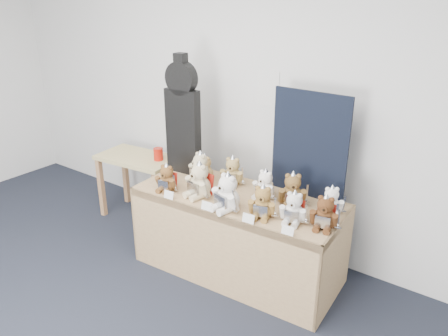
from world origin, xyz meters
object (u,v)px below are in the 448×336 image
Objects in this scene: display_table at (234,216)px; teddy_front_far_left at (167,179)px; teddy_front_end at (325,214)px; teddy_back_centre_right at (265,185)px; guitar_case at (183,117)px; teddy_front_far_right at (294,209)px; red_cup at (158,154)px; teddy_front_centre at (227,194)px; teddy_back_far_left at (204,169)px; teddy_back_left at (200,169)px; teddy_back_end at (331,202)px; teddy_back_centre_left at (232,172)px; teddy_front_right at (262,203)px; teddy_front_left at (199,181)px; side_table at (138,167)px; teddy_back_right at (292,191)px.

display_table is 6.82× the size of teddy_front_far_left.
teddy_front_end is 0.60m from teddy_back_centre_right.
guitar_case reaches higher than teddy_front_far_right.
teddy_front_far_left is at bearing 175.61° from teddy_front_far_right.
teddy_front_centre reaches higher than red_cup.
teddy_front_end reaches higher than teddy_back_far_left.
teddy_front_far_right is 0.89× the size of teddy_back_left.
teddy_back_left is at bearing 151.69° from teddy_back_end.
teddy_back_end is at bearing -3.18° from red_cup.
teddy_back_left is (-0.43, 0.12, 0.27)m from display_table.
teddy_front_centre is 1.34× the size of teddy_back_end.
teddy_front_end is at bearing 3.71° from teddy_front_far_right.
guitar_case reaches higher than teddy_back_centre_left.
red_cup is 0.95m from teddy_back_centre_left.
teddy_front_far_left is at bearing -165.14° from display_table.
teddy_front_right is at bearing 2.95° from teddy_back_left.
teddy_front_end is 1.04× the size of teddy_back_far_left.
red_cup is 0.39× the size of teddy_front_left.
teddy_front_left is (1.11, -0.39, 0.27)m from side_table.
teddy_back_far_left is at bearing -177.90° from teddy_back_centre_left.
teddy_back_end is (0.30, 0.04, -0.02)m from teddy_back_right.
guitar_case reaches higher than teddy_front_far_left.
teddy_back_left reaches higher than side_table.
teddy_back_far_left is (-0.47, 0.32, -0.02)m from teddy_front_centre.
teddy_back_left is at bearing -15.46° from side_table.
red_cup is 0.47× the size of teddy_back_centre_right.
display_table is 0.52m from teddy_back_left.
guitar_case is 3.86× the size of teddy_front_end.
teddy_back_far_left is (-0.82, -0.03, -0.01)m from teddy_back_right.
teddy_front_right is at bearing -6.49° from teddy_back_far_left.
teddy_back_left is 1.14m from teddy_back_end.
teddy_front_right is 0.23m from teddy_front_far_right.
teddy_back_right is (1.53, -0.14, 0.08)m from red_cup.
teddy_back_centre_left is (-0.92, 0.23, 0.00)m from teddy_front_end.
teddy_back_centre_left is (-0.72, 0.28, 0.00)m from teddy_front_far_right.
teddy_back_left reaches higher than teddy_back_end.
teddy_back_left is 1.14× the size of teddy_back_centre_right.
teddy_front_far_left reaches higher than teddy_back_end.
teddy_front_far_right reaches higher than teddy_front_far_left.
guitar_case reaches higher than teddy_front_right.
teddy_front_far_left is at bearing 175.92° from teddy_front_end.
teddy_front_centre is at bearing -104.40° from teddy_back_centre_right.
display_table is 5.39× the size of teddy_front_left.
teddy_back_centre_left is at bearing 133.19° from teddy_front_centre.
guitar_case reaches higher than teddy_back_far_left.
teddy_back_centre_left is at bearing 44.43° from teddy_back_left.
side_table is 1.80m from teddy_back_right.
teddy_front_centre is 1.23× the size of teddy_front_far_right.
display_table is 6.57× the size of teddy_back_far_left.
teddy_front_centre is 0.50m from teddy_back_right.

